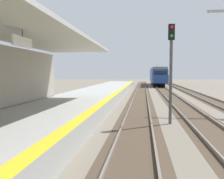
% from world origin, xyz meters
% --- Properties ---
extents(station_platform, '(5.00, 80.00, 0.91)m').
position_xyz_m(station_platform, '(-2.50, 16.00, 0.45)').
color(station_platform, '#A8A8A3').
rests_on(station_platform, ground).
extents(track_pair_nearest_platform, '(2.34, 120.00, 0.16)m').
position_xyz_m(track_pair_nearest_platform, '(1.90, 20.00, 0.05)').
color(track_pair_nearest_platform, '#4C3D2D').
rests_on(track_pair_nearest_platform, ground).
extents(track_pair_middle, '(2.34, 120.00, 0.16)m').
position_xyz_m(track_pair_middle, '(5.30, 20.00, 0.05)').
color(track_pair_middle, '#4C3D2D').
rests_on(track_pair_middle, ground).
extents(approaching_train, '(2.93, 19.60, 4.76)m').
position_xyz_m(approaching_train, '(5.30, 57.48, 2.18)').
color(approaching_train, navy).
rests_on(approaching_train, ground).
extents(rail_signal_post, '(0.32, 0.34, 5.20)m').
position_xyz_m(rail_signal_post, '(3.61, 15.68, 3.19)').
color(rail_signal_post, '#4C4C4C').
rests_on(rail_signal_post, ground).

